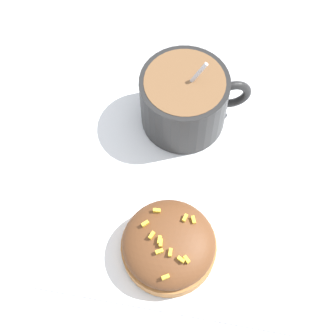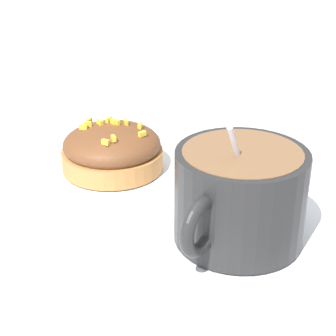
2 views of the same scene
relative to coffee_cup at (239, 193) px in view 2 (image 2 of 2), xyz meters
name	(u,v)px [view 2 (image 2 of 2)]	position (x,y,z in m)	size (l,w,h in m)	color
ground_plane	(156,207)	(-0.08, -0.01, -0.04)	(3.00, 3.00, 0.00)	#B2B2B7
paper_napkin	(156,205)	(-0.08, -0.01, -0.04)	(0.29, 0.27, 0.00)	white
coffee_cup	(239,193)	(0.00, 0.00, 0.00)	(0.09, 0.12, 0.09)	black
frosted_pastry	(112,149)	(-0.15, 0.00, -0.02)	(0.09, 0.09, 0.04)	#B2753D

